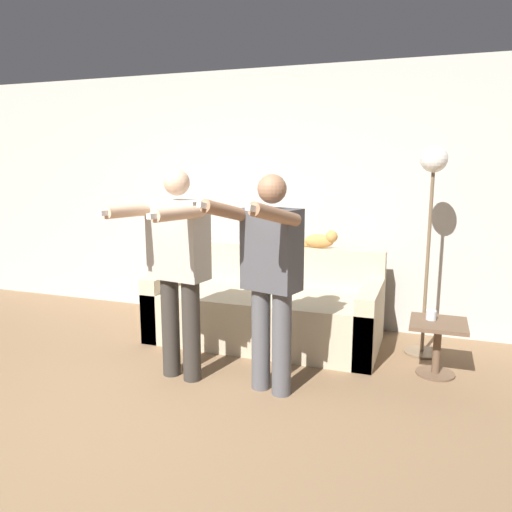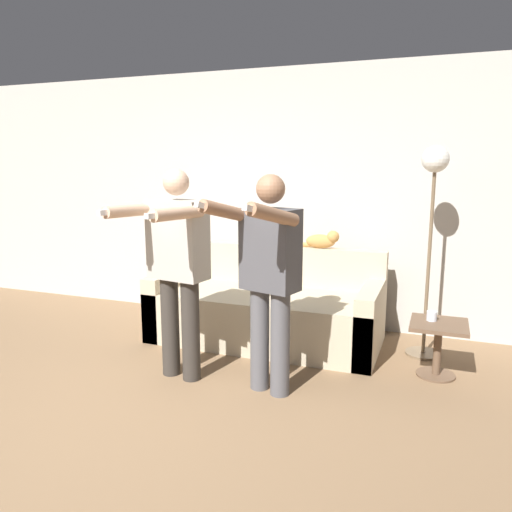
{
  "view_description": "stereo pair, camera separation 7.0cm",
  "coord_description": "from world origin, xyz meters",
  "px_view_note": "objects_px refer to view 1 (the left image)",
  "views": [
    {
      "loc": [
        1.91,
        -2.18,
        1.66
      ],
      "look_at": [
        0.56,
        1.6,
        0.91
      ],
      "focal_mm": 35.0,
      "sensor_mm": 36.0,
      "label": 1
    },
    {
      "loc": [
        1.97,
        -2.16,
        1.66
      ],
      "look_at": [
        0.56,
        1.6,
        0.91
      ],
      "focal_mm": 35.0,
      "sensor_mm": 36.0,
      "label": 2
    }
  ],
  "objects_px": {
    "person_right": "(270,271)",
    "cup": "(431,315)",
    "couch": "(266,310)",
    "cat": "(322,240)",
    "side_table": "(438,337)",
    "person_left": "(177,261)",
    "floor_lamp": "(432,196)"
  },
  "relations": [
    {
      "from": "cat",
      "to": "floor_lamp",
      "type": "xyz_separation_m",
      "value": [
        0.97,
        -0.24,
        0.45
      ]
    },
    {
      "from": "floor_lamp",
      "to": "couch",
      "type": "bearing_deg",
      "value": -175.17
    },
    {
      "from": "floor_lamp",
      "to": "cup",
      "type": "bearing_deg",
      "value": -82.02
    },
    {
      "from": "person_left",
      "to": "person_right",
      "type": "distance_m",
      "value": 0.73
    },
    {
      "from": "cup",
      "to": "person_left",
      "type": "bearing_deg",
      "value": -157.05
    },
    {
      "from": "person_left",
      "to": "cup",
      "type": "bearing_deg",
      "value": 32.78
    },
    {
      "from": "floor_lamp",
      "to": "side_table",
      "type": "relative_size",
      "value": 4.13
    },
    {
      "from": "couch",
      "to": "cup",
      "type": "height_order",
      "value": "couch"
    },
    {
      "from": "couch",
      "to": "cup",
      "type": "relative_size",
      "value": 26.66
    },
    {
      "from": "person_left",
      "to": "cup",
      "type": "height_order",
      "value": "person_left"
    },
    {
      "from": "person_right",
      "to": "cup",
      "type": "height_order",
      "value": "person_right"
    },
    {
      "from": "person_right",
      "to": "cat",
      "type": "xyz_separation_m",
      "value": [
        0.07,
        1.41,
        0.02
      ]
    },
    {
      "from": "couch",
      "to": "person_left",
      "type": "distance_m",
      "value": 1.28
    },
    {
      "from": "couch",
      "to": "side_table",
      "type": "relative_size",
      "value": 4.83
    },
    {
      "from": "cat",
      "to": "side_table",
      "type": "height_order",
      "value": "cat"
    },
    {
      "from": "side_table",
      "to": "person_left",
      "type": "bearing_deg",
      "value": -158.72
    },
    {
      "from": "side_table",
      "to": "cup",
      "type": "relative_size",
      "value": 5.51
    },
    {
      "from": "floor_lamp",
      "to": "cup",
      "type": "relative_size",
      "value": 22.78
    },
    {
      "from": "cat",
      "to": "side_table",
      "type": "distance_m",
      "value": 1.42
    },
    {
      "from": "person_left",
      "to": "cat",
      "type": "xyz_separation_m",
      "value": [
        0.8,
        1.41,
        -0.0
      ]
    },
    {
      "from": "cat",
      "to": "floor_lamp",
      "type": "height_order",
      "value": "floor_lamp"
    },
    {
      "from": "couch",
      "to": "floor_lamp",
      "type": "bearing_deg",
      "value": 4.83
    },
    {
      "from": "person_left",
      "to": "side_table",
      "type": "distance_m",
      "value": 2.12
    },
    {
      "from": "person_left",
      "to": "floor_lamp",
      "type": "relative_size",
      "value": 0.9
    },
    {
      "from": "couch",
      "to": "person_left",
      "type": "bearing_deg",
      "value": -108.7
    },
    {
      "from": "floor_lamp",
      "to": "side_table",
      "type": "xyz_separation_m",
      "value": [
        0.11,
        -0.43,
        -1.07
      ]
    },
    {
      "from": "floor_lamp",
      "to": "side_table",
      "type": "height_order",
      "value": "floor_lamp"
    },
    {
      "from": "person_right",
      "to": "cup",
      "type": "distance_m",
      "value": 1.41
    },
    {
      "from": "person_right",
      "to": "side_table",
      "type": "height_order",
      "value": "person_right"
    },
    {
      "from": "cup",
      "to": "floor_lamp",
      "type": "bearing_deg",
      "value": 97.98
    },
    {
      "from": "person_left",
      "to": "side_table",
      "type": "xyz_separation_m",
      "value": [
        1.89,
        0.73,
        -0.62
      ]
    },
    {
      "from": "couch",
      "to": "cat",
      "type": "relative_size",
      "value": 5.19
    }
  ]
}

